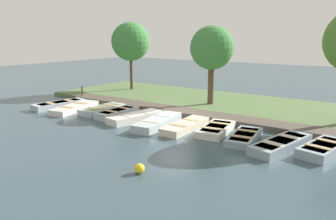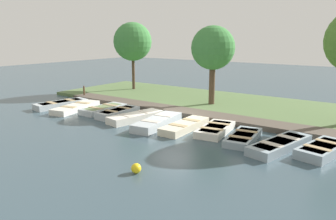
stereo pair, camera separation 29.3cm
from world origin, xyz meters
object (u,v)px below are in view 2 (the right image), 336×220
at_px(rowboat_0, 61,104).
at_px(rowboat_1, 76,107).
at_px(park_tree_far_left, 133,42).
at_px(buoy, 136,168).
at_px(rowboat_8, 243,137).
at_px(rowboat_9, 280,145).
at_px(rowboat_5, 157,122).
at_px(rowboat_6, 185,126).
at_px(rowboat_7, 215,129).
at_px(rowboat_2, 103,109).
at_px(park_tree_left, 213,48).
at_px(rowboat_4, 136,117).
at_px(mooring_post_near, 84,92).
at_px(rowboat_3, 118,113).
at_px(rowboat_10, 323,149).

bearing_deg(rowboat_0, rowboat_1, 96.67).
xyz_separation_m(rowboat_0, park_tree_far_left, (-7.46, -0.26, 3.89)).
distance_m(buoy, park_tree_far_left, 17.36).
relative_size(rowboat_8, rowboat_9, 0.79).
xyz_separation_m(rowboat_5, rowboat_8, (-0.30, 4.59, -0.05)).
xyz_separation_m(rowboat_6, rowboat_7, (-0.37, 1.52, -0.01)).
height_order(rowboat_0, rowboat_9, rowboat_0).
distance_m(rowboat_1, rowboat_2, 1.88).
distance_m(buoy, park_tree_left, 11.89).
bearing_deg(park_tree_far_left, rowboat_4, 42.14).
bearing_deg(mooring_post_near, park_tree_left, 107.86).
relative_size(rowboat_4, park_tree_far_left, 0.60).
bearing_deg(park_tree_left, rowboat_9, 47.89).
height_order(rowboat_6, park_tree_far_left, park_tree_far_left).
distance_m(mooring_post_near, park_tree_left, 10.08).
bearing_deg(rowboat_8, rowboat_5, -94.13).
bearing_deg(mooring_post_near, rowboat_1, 42.14).
height_order(rowboat_5, rowboat_8, rowboat_5).
relative_size(rowboat_3, rowboat_4, 0.82).
relative_size(rowboat_3, rowboat_6, 0.84).
bearing_deg(rowboat_9, rowboat_5, -75.79).
xyz_separation_m(rowboat_3, buoy, (5.52, 6.24, -0.04)).
xyz_separation_m(rowboat_8, park_tree_far_left, (-7.16, -12.83, 3.93)).
bearing_deg(park_tree_left, rowboat_3, -30.83).
height_order(rowboat_0, rowboat_6, rowboat_0).
bearing_deg(rowboat_0, rowboat_3, 102.53).
height_order(rowboat_2, buoy, rowboat_2).
bearing_deg(park_tree_left, park_tree_far_left, -101.52).
relative_size(rowboat_3, rowboat_7, 0.97).
bearing_deg(park_tree_far_left, rowboat_0, 1.98).
distance_m(rowboat_4, park_tree_left, 6.84).
bearing_deg(rowboat_7, rowboat_4, -92.57).
distance_m(rowboat_3, park_tree_left, 7.23).
bearing_deg(rowboat_5, rowboat_9, 83.79).
bearing_deg(mooring_post_near, rowboat_7, 79.76).
xyz_separation_m(rowboat_3, rowboat_10, (-0.16, 10.99, -0.01)).
bearing_deg(park_tree_far_left, rowboat_10, 66.66).
xyz_separation_m(rowboat_1, mooring_post_near, (-2.89, -2.61, 0.31)).
xyz_separation_m(rowboat_4, park_tree_left, (-5.57, 1.70, 3.58)).
height_order(rowboat_0, rowboat_2, rowboat_0).
height_order(rowboat_0, rowboat_3, rowboat_3).
relative_size(rowboat_0, rowboat_7, 1.23).
bearing_deg(rowboat_8, rowboat_0, -96.50).
bearing_deg(park_tree_left, rowboat_4, -17.00).
height_order(rowboat_2, park_tree_far_left, park_tree_far_left).
xyz_separation_m(rowboat_1, rowboat_10, (-0.58, 14.23, 0.02)).
bearing_deg(rowboat_6, rowboat_4, -89.61).
height_order(rowboat_2, mooring_post_near, mooring_post_near).
bearing_deg(rowboat_7, buoy, -7.92).
relative_size(rowboat_2, park_tree_left, 0.57).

